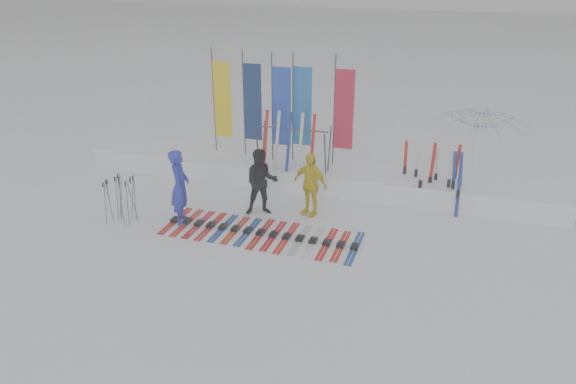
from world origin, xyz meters
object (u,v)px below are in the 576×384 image
(ski_row, at_px, (261,233))
(ski_rack, at_px, (293,143))
(tent_canopy, at_px, (477,150))
(person_yellow, at_px, (310,184))
(person_black, at_px, (262,182))
(person_blue, at_px, (180,187))

(ski_row, height_order, ski_rack, ski_rack)
(tent_canopy, bearing_deg, person_yellow, -142.60)
(tent_canopy, distance_m, ski_rack, 5.22)
(person_black, distance_m, ski_row, 1.47)
(person_blue, relative_size, person_black, 1.09)
(person_black, bearing_deg, person_blue, -172.03)
(person_blue, distance_m, tent_canopy, 8.36)
(person_blue, xyz_separation_m, ski_rack, (2.02, 3.05, 0.41))
(person_yellow, xyz_separation_m, tent_canopy, (4.04, 3.09, 0.36))
(tent_canopy, relative_size, ski_rack, 1.31)
(tent_canopy, bearing_deg, person_black, -146.61)
(person_yellow, height_order, tent_canopy, tent_canopy)
(person_blue, bearing_deg, person_black, -78.47)
(person_blue, xyz_separation_m, person_black, (1.77, 1.09, -0.08))
(person_black, height_order, person_yellow, person_black)
(person_blue, distance_m, person_yellow, 3.31)
(person_black, bearing_deg, person_yellow, -6.73)
(person_black, relative_size, person_yellow, 1.05)
(ski_row, bearing_deg, person_blue, 178.97)
(person_yellow, bearing_deg, person_blue, -135.79)
(person_yellow, xyz_separation_m, ski_rack, (-0.95, 1.59, 0.54))
(person_blue, relative_size, person_yellow, 1.14)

